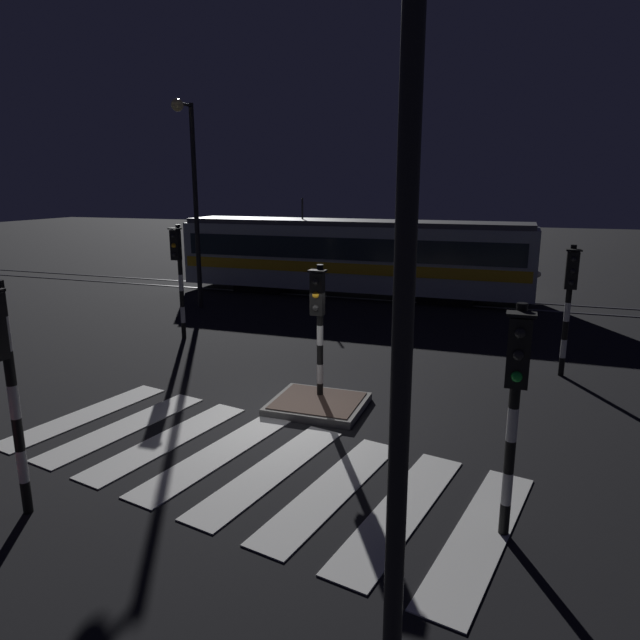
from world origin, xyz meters
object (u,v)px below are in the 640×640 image
(tram, at_px, (352,255))
(traffic_light_median_centre, at_px, (319,314))
(traffic_light_corner_far_left, at_px, (178,265))
(traffic_light_corner_far_right, at_px, (570,291))
(street_lamp_trackside_left, at_px, (191,182))
(street_lamp_near_kerb, at_px, (402,170))
(traffic_light_kerb_mid_left, at_px, (4,366))
(traffic_light_corner_near_right, at_px, (515,389))

(tram, bearing_deg, traffic_light_median_centre, -77.07)
(traffic_light_corner_far_left, height_order, traffic_light_median_centre, traffic_light_corner_far_left)
(traffic_light_corner_far_right, bearing_deg, tram, 132.58)
(street_lamp_trackside_left, relative_size, street_lamp_near_kerb, 1.00)
(street_lamp_trackside_left, xyz_separation_m, tram, (4.91, 4.62, -3.07))
(traffic_light_corner_far_left, distance_m, traffic_light_kerb_mid_left, 9.79)
(traffic_light_corner_far_left, xyz_separation_m, tram, (2.96, 8.75, -0.59))
(traffic_light_corner_far_left, height_order, street_lamp_near_kerb, street_lamp_near_kerb)
(traffic_light_kerb_mid_left, distance_m, traffic_light_corner_far_right, 12.11)
(traffic_light_corner_far_left, xyz_separation_m, traffic_light_kerb_mid_left, (3.20, -9.26, -0.05))
(traffic_light_median_centre, bearing_deg, traffic_light_corner_far_left, 147.56)
(traffic_light_median_centre, relative_size, tram, 0.20)
(traffic_light_kerb_mid_left, xyz_separation_m, tram, (-0.23, 18.01, -0.54))
(traffic_light_corner_far_left, bearing_deg, traffic_light_kerb_mid_left, -70.95)
(traffic_light_corner_far_left, height_order, traffic_light_corner_far_right, traffic_light_corner_far_left)
(traffic_light_median_centre, distance_m, traffic_light_corner_near_right, 5.55)
(tram, bearing_deg, street_lamp_trackside_left, -136.72)
(traffic_light_median_centre, xyz_separation_m, traffic_light_kerb_mid_left, (-2.62, -5.56, 0.26))
(street_lamp_trackside_left, bearing_deg, traffic_light_corner_far_left, -64.81)
(traffic_light_median_centre, distance_m, traffic_light_corner_far_right, 6.37)
(traffic_light_median_centre, bearing_deg, traffic_light_kerb_mid_left, -115.28)
(street_lamp_trackside_left, height_order, tram, street_lamp_trackside_left)
(traffic_light_corner_far_left, xyz_separation_m, traffic_light_corner_near_right, (9.84, -7.53, -0.19))
(traffic_light_corner_far_left, relative_size, traffic_light_corner_far_right, 1.07)
(traffic_light_median_centre, height_order, street_lamp_trackside_left, street_lamp_trackside_left)
(street_lamp_trackside_left, relative_size, tram, 0.50)
(traffic_light_kerb_mid_left, bearing_deg, street_lamp_near_kerb, -13.31)
(traffic_light_kerb_mid_left, relative_size, traffic_light_corner_far_right, 1.05)
(traffic_light_kerb_mid_left, relative_size, tram, 0.23)
(traffic_light_corner_far_right, xyz_separation_m, street_lamp_near_kerb, (-2.10, -10.62, 2.63))
(traffic_light_corner_far_right, relative_size, street_lamp_trackside_left, 0.43)
(traffic_light_corner_far_right, xyz_separation_m, street_lamp_trackside_left, (-12.94, 4.12, 2.63))
(traffic_light_kerb_mid_left, distance_m, tram, 18.02)
(tram, bearing_deg, street_lamp_near_kerb, -72.97)
(traffic_light_median_centre, relative_size, street_lamp_near_kerb, 0.40)
(traffic_light_median_centre, height_order, tram, tram)
(street_lamp_near_kerb, bearing_deg, traffic_light_kerb_mid_left, 166.69)
(traffic_light_corner_far_left, distance_m, street_lamp_near_kerb, 14.06)
(traffic_light_kerb_mid_left, bearing_deg, traffic_light_corner_near_right, 14.61)
(street_lamp_trackside_left, xyz_separation_m, street_lamp_near_kerb, (10.84, -14.74, -0.00))
(traffic_light_corner_near_right, xyz_separation_m, street_lamp_near_kerb, (-0.94, -3.08, 2.65))
(traffic_light_median_centre, height_order, traffic_light_corner_near_right, traffic_light_corner_near_right)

